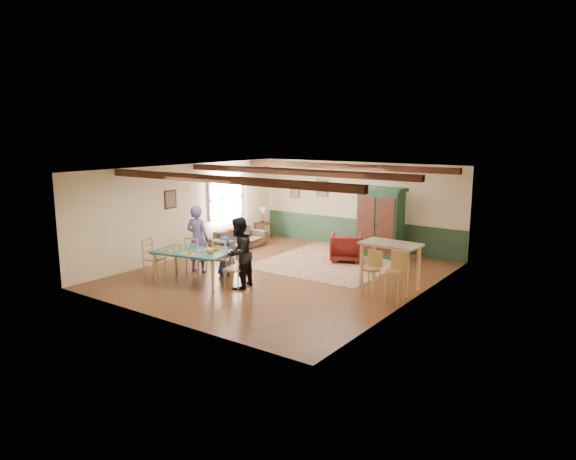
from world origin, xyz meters
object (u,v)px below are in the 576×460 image
Objects in this scene: armchair at (346,247)px; bar_stool_left at (371,275)px; person_woman at (239,253)px; dining_chair_end_left at (154,258)px; table_lamp at (263,215)px; cat at (210,251)px; person_man at (198,239)px; end_table at (263,231)px; person_child at (225,256)px; sofa at (239,238)px; dining_chair_end_right at (235,268)px; bar_stool_right at (395,278)px; dining_chair_far_right at (223,258)px; armoire at (380,222)px; dining_table at (193,267)px; dining_chair_far_left at (196,255)px; counter_table at (390,266)px.

armchair is 3.31m from bar_stool_left.
person_woman is 1.96× the size of armchair.
dining_chair_end_left is at bearing -159.06° from bar_stool_left.
cat is at bearing -64.54° from table_lamp.
person_man is 3.11× the size of end_table.
table_lamp reaches higher than end_table.
person_child is 0.48× the size of sofa.
bar_stool_right reaches higher than dining_chair_end_right.
dining_chair_far_right is at bearing -130.27° from person_woman.
person_woman is 2.97× the size of end_table.
armoire is at bearing -140.58° from armchair.
table_lamp is 0.50× the size of bar_stool_left.
person_child is at bearing -63.59° from end_table.
cat reaches higher than dining_table.
bar_stool_left is (5.62, -2.09, 0.21)m from sofa.
armoire is 1.85× the size of bar_stool_right.
bar_stool_right is (5.18, 0.76, 0.07)m from dining_chair_far_left.
cat is 4.27m from armchair.
dining_chair_far_left reaches higher than sofa.
cat is at bearing -64.54° from end_table.
dining_table is at bearing -151.63° from counter_table.
dining_chair_end_right is at bearing 9.46° from cat.
cat is at bearing -159.53° from bar_stool_right.
armoire is (2.29, 4.19, 0.51)m from person_child.
dining_chair_end_left is at bearing -119.96° from armoire.
person_child reaches higher than dining_table.
armoire reaches higher than dining_chair_far_right.
dining_table is at bearing -90.00° from dining_chair_end_left.
person_child is at bearing -136.85° from dining_chair_end_right.
person_man reaches higher than bar_stool_left.
person_man is at bearing -115.87° from person_woman.
person_man is 4.94m from counter_table.
dining_table is 0.85m from dining_chair_far_left.
person_woman is at bearing -159.62° from bar_stool_right.
dining_table is 1.18m from dining_chair_end_right.
table_lamp reaches higher than armchair.
dining_chair_end_right is 3.15m from bar_stool_left.
cat is (0.33, -0.87, 0.34)m from person_child.
bar_stool_left reaches higher than sofa.
counter_table is at bearing -172.43° from dining_chair_far_left.
person_child is at bearing -174.29° from dining_chair_far_left.
person_woman is 1.61× the size of bar_stool_left.
person_child reaches higher than dining_chair_end_right.
dining_chair_far_left is 1.13× the size of armchair.
armchair is at bearing 63.39° from dining_table.
sofa is (-1.01, 2.86, -0.17)m from dining_chair_far_left.
person_woman is at bearing 156.43° from dining_chair_far_left.
counter_table is 1.26× the size of bar_stool_left.
sofa is at bearing -81.51° from person_man.
person_man reaches higher than counter_table.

